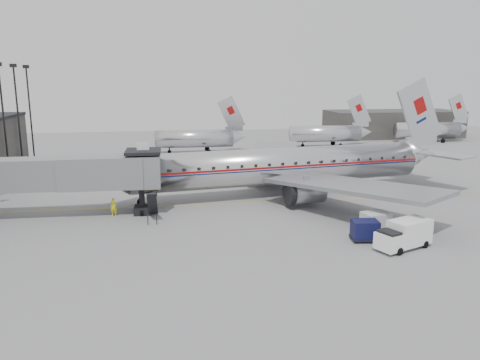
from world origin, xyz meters
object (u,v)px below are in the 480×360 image
at_px(baggage_cart_white, 376,222).
at_px(ramp_worker, 114,207).
at_px(service_van, 404,234).
at_px(baggage_cart_navy, 365,230).
at_px(airliner, 286,166).

distance_m(baggage_cart_white, ramp_worker, 24.73).
xyz_separation_m(service_van, baggage_cart_white, (-0.58, 3.93, -0.21)).
bearing_deg(baggage_cart_navy, baggage_cart_white, 51.90).
bearing_deg(airliner, baggage_cart_navy, -90.23).
height_order(airliner, ramp_worker, airliner).
height_order(service_van, baggage_cart_navy, service_van).
bearing_deg(ramp_worker, service_van, -35.23).
bearing_deg(airliner, ramp_worker, -171.02).
relative_size(baggage_cart_navy, ramp_worker, 1.35).
relative_size(airliner, baggage_cart_white, 15.99).
height_order(baggage_cart_white, ramp_worker, baggage_cart_white).
xyz_separation_m(baggage_cart_navy, baggage_cart_white, (1.73, 1.75, 0.06)).
bearing_deg(baggage_cart_navy, airliner, 105.45).
relative_size(airliner, baggage_cart_navy, 17.65).
xyz_separation_m(baggage_cart_navy, ramp_worker, (-21.41, 10.46, -0.04)).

